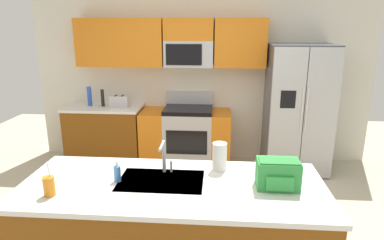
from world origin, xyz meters
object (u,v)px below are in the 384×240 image
object	(u,v)px
pepper_mill	(103,98)
toaster	(120,101)
soap_dispenser	(117,173)
backpack	(278,173)
refrigerator	(298,109)
sink_faucet	(164,154)
drink_cup_orange	(49,186)
paper_towel_roll	(220,156)
range_oven	(186,136)
bottle_blue	(90,96)

from	to	relation	value
pepper_mill	toaster	bearing A→B (deg)	-10.25
soap_dispenser	backpack	xyz separation A→B (m)	(1.26, -0.01, 0.05)
refrigerator	sink_faucet	xyz separation A→B (m)	(-1.60, -2.26, 0.14)
sink_faucet	drink_cup_orange	distance (m)	0.90
soap_dispenser	paper_towel_roll	size ratio (longest dim) A/B	0.71
drink_cup_orange	backpack	world-z (taller)	drink_cup_orange
range_oven	refrigerator	xyz separation A→B (m)	(1.64, -0.07, 0.48)
pepper_mill	drink_cup_orange	bearing A→B (deg)	-79.03
bottle_blue	sink_faucet	bearing A→B (deg)	-56.92
soap_dispenser	drink_cup_orange	bearing A→B (deg)	-148.12
range_oven	soap_dispenser	xyz separation A→B (m)	(-0.31, -2.52, 0.53)
bottle_blue	backpack	xyz separation A→B (m)	(2.44, -2.54, -0.03)
toaster	sink_faucet	bearing A→B (deg)	-65.44
range_oven	backpack	bearing A→B (deg)	-69.37
pepper_mill	drink_cup_orange	size ratio (longest dim) A/B	0.97
range_oven	toaster	xyz separation A→B (m)	(-1.00, -0.05, 0.55)
refrigerator	drink_cup_orange	bearing A→B (deg)	-131.22
toaster	paper_towel_roll	xyz separation A→B (m)	(1.50, -2.17, 0.03)
refrigerator	pepper_mill	size ratio (longest dim) A/B	7.17
pepper_mill	paper_towel_roll	xyz separation A→B (m)	(1.78, -2.22, -0.01)
refrigerator	paper_towel_roll	size ratio (longest dim) A/B	7.71
toaster	pepper_mill	bearing A→B (deg)	169.75
range_oven	backpack	xyz separation A→B (m)	(0.95, -2.52, 0.57)
paper_towel_roll	bottle_blue	bearing A→B (deg)	131.70
refrigerator	toaster	distance (m)	2.64
backpack	sink_faucet	bearing A→B (deg)	168.07
refrigerator	paper_towel_roll	xyz separation A→B (m)	(-1.13, -2.15, 0.09)
drink_cup_orange	range_oven	bearing A→B (deg)	75.19
refrigerator	backpack	distance (m)	2.55
toaster	paper_towel_roll	world-z (taller)	paper_towel_roll
sink_faucet	bottle_blue	bearing A→B (deg)	123.08
range_oven	paper_towel_roll	bearing A→B (deg)	-77.16
range_oven	bottle_blue	world-z (taller)	bottle_blue
refrigerator	drink_cup_orange	distance (m)	3.60
soap_dispenser	toaster	bearing A→B (deg)	105.68
soap_dispenser	backpack	distance (m)	1.26
range_oven	refrigerator	world-z (taller)	refrigerator
refrigerator	drink_cup_orange	size ratio (longest dim) A/B	6.93
sink_faucet	backpack	xyz separation A→B (m)	(0.91, -0.19, -0.05)
pepper_mill	paper_towel_roll	distance (m)	2.84
toaster	drink_cup_orange	distance (m)	2.74
bottle_blue	backpack	distance (m)	3.52
range_oven	bottle_blue	xyz separation A→B (m)	(-1.49, 0.01, 0.60)
range_oven	soap_dispenser	bearing A→B (deg)	-96.95
range_oven	backpack	size ratio (longest dim) A/B	4.25
pepper_mill	backpack	distance (m)	3.36
pepper_mill	bottle_blue	size ratio (longest dim) A/B	0.87
drink_cup_orange	soap_dispenser	bearing A→B (deg)	31.88
bottle_blue	toaster	bearing A→B (deg)	-7.84
drink_cup_orange	soap_dispenser	xyz separation A→B (m)	(0.43, 0.27, -0.01)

